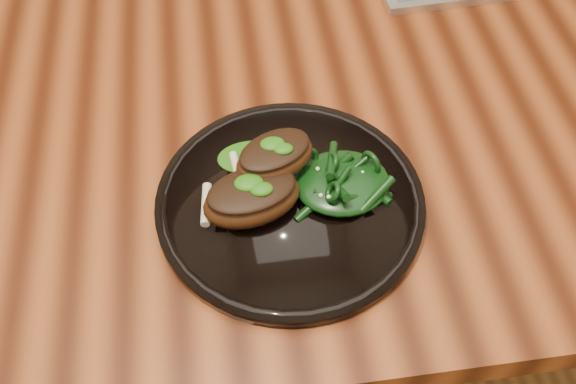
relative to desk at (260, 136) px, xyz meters
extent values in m
plane|color=brown|center=(0.00, 0.00, -0.67)|extent=(4.00, 4.00, 0.00)
cube|color=#381407|center=(0.00, 0.00, 0.06)|extent=(1.60, 0.80, 0.04)
cylinder|color=black|center=(0.02, -0.19, 0.09)|extent=(0.30, 0.30, 0.02)
torus|color=black|center=(0.02, -0.19, 0.09)|extent=(0.30, 0.30, 0.01)
cylinder|color=black|center=(0.02, -0.19, 0.10)|extent=(0.20, 0.20, 0.00)
ellipsoid|color=#3D1E0B|center=(-0.03, -0.20, 0.12)|extent=(0.12, 0.09, 0.04)
ellipsoid|color=black|center=(-0.03, -0.20, 0.14)|extent=(0.11, 0.08, 0.01)
cylinder|color=beige|center=(-0.08, -0.19, 0.11)|extent=(0.02, 0.05, 0.01)
ellipsoid|color=#154F08|center=(-0.03, -0.20, 0.14)|extent=(0.03, 0.02, 0.01)
ellipsoid|color=#3D1E0B|center=(0.00, -0.16, 0.14)|extent=(0.11, 0.09, 0.04)
ellipsoid|color=black|center=(0.00, -0.16, 0.15)|extent=(0.10, 0.08, 0.01)
cylinder|color=beige|center=(-0.04, -0.16, 0.13)|extent=(0.01, 0.05, 0.01)
ellipsoid|color=#154F08|center=(0.00, -0.16, 0.16)|extent=(0.03, 0.02, 0.01)
ellipsoid|color=#154F08|center=(-0.02, -0.12, 0.10)|extent=(0.08, 0.05, 0.00)
ellipsoid|color=black|center=(0.08, -0.18, 0.11)|extent=(0.11, 0.09, 0.02)
camera|label=1|loc=(-0.05, -0.61, 0.67)|focal=40.00mm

